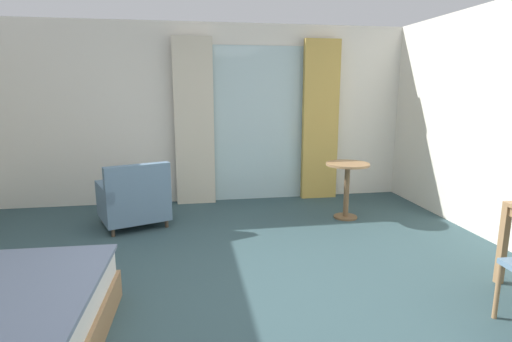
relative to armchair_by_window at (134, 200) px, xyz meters
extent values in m
cube|color=#334C51|center=(0.97, -2.07, -0.38)|extent=(6.80, 6.91, 0.10)
cube|color=white|center=(0.97, 1.13, 0.99)|extent=(6.40, 0.12, 2.65)
cube|color=silver|center=(1.75, 1.05, 0.83)|extent=(1.49, 0.02, 2.33)
cube|color=beige|center=(0.79, 0.95, 0.89)|extent=(0.57, 0.10, 2.44)
cube|color=tan|center=(2.72, 0.95, 0.89)|extent=(0.56, 0.10, 2.44)
cube|color=#9E754C|center=(3.39, -2.13, 0.02)|extent=(0.06, 0.06, 0.71)
cylinder|color=#9E754C|center=(2.94, -2.63, -0.11)|extent=(0.04, 0.04, 0.44)
cube|color=slate|center=(-0.02, 0.05, -0.09)|extent=(0.98, 0.96, 0.29)
cube|color=slate|center=(0.09, -0.23, 0.28)|extent=(0.76, 0.39, 0.44)
cube|color=slate|center=(0.29, 0.17, 0.14)|extent=(0.36, 0.72, 0.16)
cube|color=slate|center=(-0.33, -0.07, 0.14)|extent=(0.36, 0.72, 0.16)
cylinder|color=#4C3D2D|center=(0.17, 0.45, -0.28)|extent=(0.04, 0.04, 0.10)
cylinder|color=#4C3D2D|center=(-0.43, 0.22, -0.28)|extent=(0.04, 0.04, 0.10)
cylinder|color=#4C3D2D|center=(0.39, -0.12, -0.28)|extent=(0.04, 0.04, 0.10)
cylinder|color=#4C3D2D|center=(-0.21, -0.35, -0.28)|extent=(0.04, 0.04, 0.10)
cylinder|color=#9E754C|center=(2.75, -0.13, 0.40)|extent=(0.57, 0.57, 0.03)
cylinder|color=brown|center=(2.75, -0.13, 0.03)|extent=(0.07, 0.07, 0.72)
cylinder|color=brown|center=(2.75, -0.13, -0.32)|extent=(0.31, 0.31, 0.02)
camera|label=1|loc=(0.70, -5.08, 1.37)|focal=28.40mm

